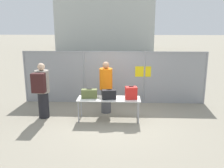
% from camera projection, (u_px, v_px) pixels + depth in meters
% --- Properties ---
extents(ground_plane, '(120.00, 120.00, 0.00)m').
position_uv_depth(ground_plane, '(112.00, 120.00, 8.05)').
color(ground_plane, gray).
extents(fence_section, '(7.03, 0.07, 2.02)m').
position_uv_depth(fence_section, '(114.00, 76.00, 9.60)').
color(fence_section, gray).
rests_on(fence_section, ground_plane).
extents(inspection_table, '(1.99, 0.66, 0.73)m').
position_uv_depth(inspection_table, '(109.00, 100.00, 7.91)').
color(inspection_table, silver).
rests_on(inspection_table, ground_plane).
extents(suitcase_olive, '(0.50, 0.23, 0.31)m').
position_uv_depth(suitcase_olive, '(89.00, 94.00, 7.92)').
color(suitcase_olive, '#566033').
rests_on(suitcase_olive, inspection_table).
extents(suitcase_black, '(0.46, 0.28, 0.32)m').
position_uv_depth(suitcase_black, '(109.00, 94.00, 7.80)').
color(suitcase_black, black).
rests_on(suitcase_black, inspection_table).
extents(suitcase_red, '(0.39, 0.31, 0.41)m').
position_uv_depth(suitcase_red, '(131.00, 93.00, 7.80)').
color(suitcase_red, red).
rests_on(suitcase_red, inspection_table).
extents(traveler_hooded, '(0.45, 0.70, 1.82)m').
position_uv_depth(traveler_hooded, '(42.00, 89.00, 8.00)').
color(traveler_hooded, black).
rests_on(traveler_hooded, ground_plane).
extents(security_worker_near, '(0.44, 0.44, 1.79)m').
position_uv_depth(security_worker_near, '(106.00, 87.00, 8.55)').
color(security_worker_near, '#4C4C51').
rests_on(security_worker_near, ground_plane).
extents(utility_trailer, '(4.41, 2.13, 0.68)m').
position_uv_depth(utility_trailer, '(136.00, 80.00, 11.99)').
color(utility_trailer, '#4C6B47').
rests_on(utility_trailer, ground_plane).
extents(distant_hangar, '(10.32, 8.08, 5.94)m').
position_uv_depth(distant_hangar, '(106.00, 24.00, 29.35)').
color(distant_hangar, '#B2B7B2').
rests_on(distant_hangar, ground_plane).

